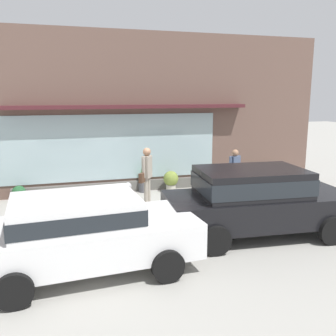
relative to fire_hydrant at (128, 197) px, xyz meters
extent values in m
plane|color=#9E9B93|center=(0.53, -0.80, -0.41)|extent=(60.00, 60.00, 0.00)
cube|color=#B2B2AD|center=(0.53, -1.00, -0.35)|extent=(14.00, 0.24, 0.12)
cube|color=brown|center=(0.53, 2.40, 2.27)|extent=(14.00, 0.36, 5.35)
cube|color=#9EB7BC|center=(-0.21, 2.20, 1.14)|extent=(7.41, 0.03, 2.20)
cube|color=#4C1E23|center=(0.53, 2.05, 2.49)|extent=(8.01, 0.56, 0.12)
cube|color=#605E59|center=(0.53, 2.18, -0.23)|extent=(7.81, 0.20, 0.36)
cylinder|color=#B2B2B7|center=(0.00, 0.00, -0.38)|extent=(0.30, 0.30, 0.06)
cylinder|color=#B2B2B7|center=(0.00, 0.00, -0.04)|extent=(0.20, 0.20, 0.61)
sphere|color=#B2B2B7|center=(0.00, 0.00, 0.32)|extent=(0.21, 0.21, 0.21)
cylinder|color=#B2B2B7|center=(-0.14, 0.00, -0.01)|extent=(0.10, 0.09, 0.09)
cylinder|color=#B2B2B7|center=(0.14, 0.00, -0.01)|extent=(0.10, 0.09, 0.09)
cylinder|color=#B2B2B7|center=(0.00, -0.14, -0.01)|extent=(0.09, 0.10, 0.09)
cylinder|color=#9E9384|center=(0.59, 0.28, 0.03)|extent=(0.12, 0.12, 0.87)
cylinder|color=#9E9384|center=(0.70, 0.40, 0.03)|extent=(0.12, 0.12, 0.87)
cube|color=#9E9384|center=(0.64, 0.34, 0.79)|extent=(0.35, 0.37, 0.65)
sphere|color=#A37556|center=(0.64, 0.34, 1.23)|extent=(0.24, 0.24, 0.24)
cylinder|color=#9E9384|center=(0.51, 0.18, 0.80)|extent=(0.08, 0.08, 0.62)
cylinder|color=#9E9384|center=(0.77, 0.50, 0.80)|extent=(0.08, 0.08, 0.62)
cube|color=#472D1E|center=(0.44, 0.13, 0.51)|extent=(0.23, 0.25, 0.28)
cylinder|color=#475675|center=(3.61, 0.44, -0.02)|extent=(0.12, 0.12, 0.78)
cylinder|color=#475675|center=(3.45, 0.37, -0.02)|extent=(0.12, 0.12, 0.78)
cube|color=#475675|center=(3.53, 0.41, 0.67)|extent=(0.38, 0.32, 0.59)
sphere|color=#A37556|center=(3.53, 0.41, 1.07)|extent=(0.21, 0.21, 0.21)
cylinder|color=#475675|center=(3.72, 0.50, 0.68)|extent=(0.08, 0.08, 0.56)
cylinder|color=#475675|center=(3.34, 0.32, 0.68)|extent=(0.08, 0.08, 0.56)
cube|color=white|center=(-1.37, -3.44, 0.23)|extent=(4.17, 1.99, 0.67)
cube|color=white|center=(-1.57, -3.46, 0.79)|extent=(2.33, 1.74, 0.53)
cube|color=#1E2328|center=(-1.57, -3.46, 0.79)|extent=(2.37, 1.76, 0.29)
cylinder|color=black|center=(-0.16, -2.47, -0.11)|extent=(0.61, 0.22, 0.60)
cylinder|color=black|center=(-0.05, -4.26, -0.11)|extent=(0.61, 0.22, 0.60)
cylinder|color=black|center=(-2.68, -2.62, -0.11)|extent=(0.61, 0.22, 0.60)
cylinder|color=black|center=(-2.57, -4.41, -0.11)|extent=(0.61, 0.22, 0.60)
cube|color=black|center=(2.64, -2.68, 0.25)|extent=(4.49, 2.05, 0.68)
cube|color=black|center=(2.42, -2.67, 0.88)|extent=(2.52, 1.77, 0.65)
cube|color=#1E2328|center=(2.42, -2.67, 0.88)|extent=(2.56, 1.79, 0.36)
cylinder|color=black|center=(4.06, -1.90, -0.09)|extent=(0.65, 0.23, 0.64)
cylinder|color=black|center=(3.92, -3.67, -0.09)|extent=(0.65, 0.23, 0.64)
cylinder|color=black|center=(1.35, -1.70, -0.09)|extent=(0.65, 0.23, 0.64)
cylinder|color=black|center=(1.22, -3.47, -0.09)|extent=(0.65, 0.23, 0.64)
cylinder|color=#B7B2A3|center=(1.79, 1.72, -0.29)|extent=(0.33, 0.33, 0.25)
sphere|color=olive|center=(1.79, 1.72, 0.06)|extent=(0.52, 0.52, 0.52)
cylinder|color=#9E6042|center=(5.23, 1.61, -0.31)|extent=(0.36, 0.36, 0.20)
sphere|color=olive|center=(5.23, 1.61, -0.01)|extent=(0.46, 0.46, 0.46)
cylinder|color=#9E6042|center=(-3.08, 1.64, -0.30)|extent=(0.34, 0.34, 0.21)
sphere|color=#23562D|center=(-3.08, 1.64, -0.05)|extent=(0.41, 0.41, 0.41)
sphere|color=#DB4C7A|center=(-2.98, 1.60, 0.00)|extent=(0.09, 0.09, 0.09)
sphere|color=white|center=(-3.10, 1.59, 0.02)|extent=(0.09, 0.09, 0.09)
cylinder|color=#4C4C51|center=(0.89, 1.95, -0.23)|extent=(0.35, 0.35, 0.37)
cone|color=#4C934C|center=(0.89, 1.95, 0.34)|extent=(0.31, 0.31, 0.78)
cylinder|color=#4C4C51|center=(3.22, 1.71, -0.31)|extent=(0.42, 0.42, 0.19)
cone|color=olive|center=(3.22, 1.71, 0.14)|extent=(0.38, 0.38, 0.71)
camera|label=1|loc=(-1.74, -10.09, 2.87)|focal=39.44mm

